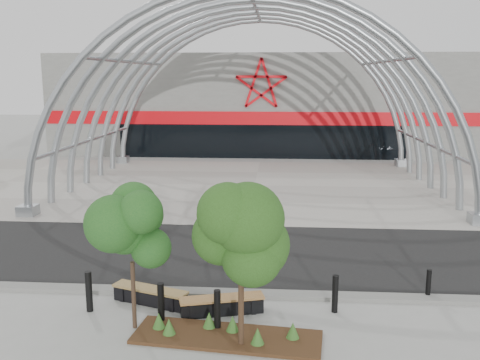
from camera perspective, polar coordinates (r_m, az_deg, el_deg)
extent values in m
plane|color=#9C9C97|center=(16.19, -1.06, -11.83)|extent=(140.00, 140.00, 0.00)
cube|color=black|center=(19.45, -0.11, -7.79)|extent=(140.00, 7.00, 0.02)
cube|color=#A39D94|center=(31.02, 1.55, -0.60)|extent=(60.00, 17.00, 0.04)
cube|color=slate|center=(15.94, -1.14, -11.98)|extent=(60.00, 0.50, 0.12)
cube|color=slate|center=(48.42, 2.58, 8.35)|extent=(34.00, 15.00, 8.00)
cube|color=black|center=(41.23, 2.25, 4.11)|extent=(22.00, 0.25, 2.60)
cube|color=red|center=(41.05, 2.27, 6.61)|extent=(34.00, 0.30, 1.00)
torus|color=#949A9F|center=(23.74, 0.71, -4.31)|extent=(20.36, 0.36, 20.36)
torus|color=#949A9F|center=(26.16, 1.04, -2.86)|extent=(20.36, 0.36, 20.36)
torus|color=#949A9F|center=(28.59, 1.32, -1.65)|extent=(20.36, 0.36, 20.36)
torus|color=#949A9F|center=(31.03, 1.55, -0.64)|extent=(20.36, 0.36, 20.36)
torus|color=#949A9F|center=(33.48, 1.75, 0.23)|extent=(20.36, 0.36, 20.36)
torus|color=#949A9F|center=(35.93, 1.92, 0.98)|extent=(20.36, 0.36, 20.36)
torus|color=#949A9F|center=(38.39, 2.07, 1.63)|extent=(20.36, 0.36, 20.36)
cylinder|color=#949A9F|center=(31.68, 19.35, 3.73)|extent=(0.20, 15.00, 0.20)
cylinder|color=#949A9F|center=(30.89, 15.15, 12.14)|extent=(0.20, 15.00, 0.20)
cylinder|color=#949A9F|center=(30.60, 1.66, 18.02)|extent=(0.20, 15.00, 0.20)
cylinder|color=#949A9F|center=(31.51, -11.64, 12.26)|extent=(0.20, 15.00, 0.20)
cylinder|color=#949A9F|center=(32.51, -15.73, 4.11)|extent=(0.20, 15.00, 0.20)
cube|color=#949A9F|center=(26.23, -21.69, -3.05)|extent=(0.80, 0.80, 0.50)
cube|color=#949A9F|center=(39.98, -12.41, 2.12)|extent=(0.80, 0.80, 0.50)
cube|color=#949A9F|center=(25.16, 24.14, -3.83)|extent=(0.80, 0.80, 0.50)
cube|color=#949A9F|center=(39.29, 16.82, 1.75)|extent=(0.80, 0.80, 0.50)
cube|color=#322012|center=(13.56, -1.41, -16.40)|extent=(4.71, 1.91, 0.09)
cone|color=#3A6E28|center=(13.64, -7.58, -15.20)|extent=(0.32, 0.32, 0.40)
cone|color=#3A6E28|center=(13.67, -0.80, -15.03)|extent=(0.32, 0.32, 0.40)
cone|color=#3A6E28|center=(13.10, 1.88, -16.28)|extent=(0.32, 0.32, 0.40)
cone|color=#3A6E28|center=(13.87, -3.31, -14.65)|extent=(0.32, 0.32, 0.40)
cone|color=#3A6E28|center=(13.41, 5.65, -15.64)|extent=(0.32, 0.32, 0.40)
cone|color=#3A6E28|center=(13.97, -8.66, -14.57)|extent=(0.32, 0.32, 0.40)
cylinder|color=black|center=(14.00, -11.28, -11.95)|extent=(0.11, 0.11, 1.75)
ellipsoid|color=#16441A|center=(13.46, -11.54, -5.68)|extent=(1.50, 1.50, 1.91)
cylinder|color=#342113|center=(12.79, 0.11, -13.33)|extent=(0.13, 0.13, 2.04)
ellipsoid|color=#203E12|center=(12.14, 0.12, -5.36)|extent=(1.68, 1.68, 2.22)
cube|color=black|center=(15.55, -9.56, -12.25)|extent=(2.20, 1.13, 0.37)
cube|color=black|center=(15.97, -12.07, -11.56)|extent=(0.29, 0.50, 0.44)
cube|color=black|center=(15.13, -6.90, -12.72)|extent=(0.29, 0.50, 0.44)
cube|color=olive|center=(15.45, -9.59, -11.39)|extent=(2.28, 1.22, 0.07)
cube|color=black|center=(14.77, -1.94, -13.39)|extent=(2.25, 0.99, 0.38)
cube|color=black|center=(14.66, -5.24, -13.48)|extent=(0.26, 0.50, 0.44)
cube|color=black|center=(14.90, 1.29, -13.02)|extent=(0.26, 0.50, 0.44)
cube|color=#945F2E|center=(14.66, -1.95, -12.48)|extent=(2.32, 1.08, 0.07)
cylinder|color=black|center=(15.31, -15.81, -11.37)|extent=(0.18, 0.18, 1.13)
cylinder|color=black|center=(13.75, -2.43, -13.72)|extent=(0.17, 0.17, 1.07)
cylinder|color=black|center=(14.25, -8.43, -12.88)|extent=(0.17, 0.17, 1.09)
cylinder|color=black|center=(14.94, 10.11, -11.87)|extent=(0.17, 0.17, 1.04)
cylinder|color=black|center=(16.50, 19.46, -10.42)|extent=(0.14, 0.14, 0.87)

